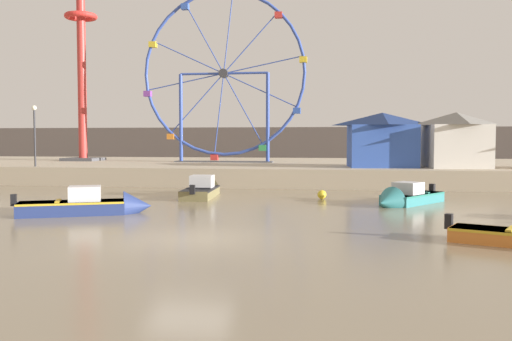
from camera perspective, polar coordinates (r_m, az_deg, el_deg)
name	(u,v)px	position (r m, az deg, el deg)	size (l,w,h in m)	color
ground_plane	(188,239)	(16.59, -6.94, -6.95)	(240.00, 240.00, 0.00)	gray
quay_promenade	(284,170)	(43.11, 2.85, 0.09)	(110.00, 20.69, 1.16)	#B7A88E
distant_town_skyline	(305,145)	(68.54, 5.07, 2.59)	(140.00, 3.00, 4.40)	#564C47
motorboat_teal_painted	(404,198)	(25.68, 14.94, -2.73)	(3.69, 4.43, 1.41)	teal
motorboat_olive_wood	(203,189)	(28.93, -5.42, -1.94)	(1.72, 5.19, 1.52)	olive
motorboat_navy_blue	(93,205)	(22.65, -16.35, -3.43)	(5.12, 3.16, 1.46)	navy
ferris_wheel_blue_frame	(224,76)	(43.43, -3.33, 9.63)	(12.80, 1.20, 13.20)	#334CA8
drop_tower_red_tower	(82,65)	(48.63, -17.45, 10.32)	(2.80, 2.80, 15.81)	#BC332D
carnival_booth_blue_tent	(382,139)	(36.25, 12.81, 3.18)	(4.85, 3.76, 3.46)	#3356B7
carnival_booth_white_ticket	(456,139)	(36.82, 19.82, 3.06)	(4.27, 4.24, 3.45)	silver
promenade_lamp_near	(35,127)	(38.87, -21.77, 4.20)	(0.32, 0.32, 3.96)	#2D2D33
mooring_buoy_orange	(322,195)	(27.39, 6.78, -2.47)	(0.44, 0.44, 0.44)	yellow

